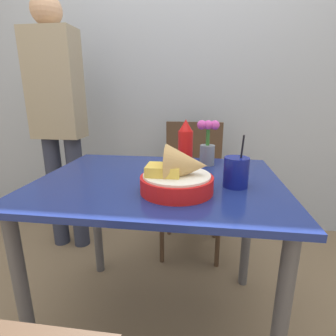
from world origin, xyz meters
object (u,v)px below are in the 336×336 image
Objects in this scene: drink_cup at (236,173)px; person_standing at (58,114)px; food_basket at (179,176)px; ketchup_bottle at (185,147)px; flower_vase at (207,145)px; chair_far_window at (193,175)px.

drink_cup is 1.28m from person_standing.
food_basket is 1.29× the size of drink_cup.
food_basket is at bearing -90.51° from ketchup_bottle.
flower_vase is 0.13× the size of person_standing.
chair_far_window is 4.38× the size of drink_cup.
drink_cup is at bearing -38.20° from ketchup_bottle.
drink_cup is at bearing -76.46° from chair_far_window.
person_standing reaches higher than chair_far_window.
flower_vase is at bearing 109.14° from drink_cup.
food_basket is 0.41m from flower_vase.
person_standing is at bearing 150.38° from ketchup_bottle.
drink_cup is (0.21, 0.09, -0.01)m from food_basket.
chair_far_window is 3.76× the size of ketchup_bottle.
ketchup_bottle is at bearing -29.62° from person_standing.
drink_cup is 0.33m from flower_vase.
food_basket is 0.23m from drink_cup.
drink_cup reaches higher than chair_far_window.
flower_vase reaches higher than drink_cup.
drink_cup is 0.12× the size of person_standing.
person_standing reaches higher than drink_cup.
food_basket is at bearing -157.23° from drink_cup.
chair_far_window is 0.87m from drink_cup.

